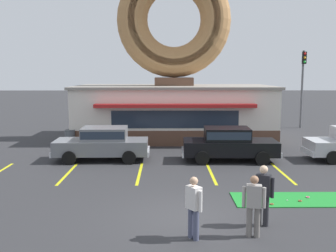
{
  "coord_description": "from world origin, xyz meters",
  "views": [
    {
      "loc": [
        -0.6,
        -11.02,
        4.2
      ],
      "look_at": [
        -0.46,
        5.0,
        2.0
      ],
      "focal_mm": 42.0,
      "sensor_mm": 36.0,
      "label": 1
    }
  ],
  "objects_px": {
    "car_black": "(229,143)",
    "car_grey": "(103,142)",
    "pedestrian_hooded_kid": "(254,203)",
    "traffic_light_pole": "(303,79)",
    "pedestrian_leather_jacket_man": "(194,205)",
    "trash_bin": "(70,138)",
    "pedestrian_blue_sweater_man": "(263,192)",
    "golf_ball": "(287,200)"
  },
  "relations": [
    {
      "from": "car_black",
      "to": "pedestrian_leather_jacket_man",
      "type": "distance_m",
      "value": 9.14
    },
    {
      "from": "car_grey",
      "to": "pedestrian_blue_sweater_man",
      "type": "xyz_separation_m",
      "value": [
        5.65,
        -8.15,
        0.07
      ]
    },
    {
      "from": "car_black",
      "to": "trash_bin",
      "type": "relative_size",
      "value": 4.73
    },
    {
      "from": "pedestrian_leather_jacket_man",
      "to": "golf_ball",
      "type": "bearing_deg",
      "value": 40.99
    },
    {
      "from": "car_black",
      "to": "car_grey",
      "type": "bearing_deg",
      "value": 178.33
    },
    {
      "from": "car_black",
      "to": "car_grey",
      "type": "xyz_separation_m",
      "value": [
        -6.01,
        0.18,
        0.0
      ]
    },
    {
      "from": "golf_ball",
      "to": "car_black",
      "type": "relative_size",
      "value": 0.01
    },
    {
      "from": "pedestrian_hooded_kid",
      "to": "pedestrian_leather_jacket_man",
      "type": "distance_m",
      "value": 1.54
    },
    {
      "from": "car_grey",
      "to": "pedestrian_blue_sweater_man",
      "type": "bearing_deg",
      "value": -55.27
    },
    {
      "from": "trash_bin",
      "to": "pedestrian_blue_sweater_man",
      "type": "bearing_deg",
      "value": -55.22
    },
    {
      "from": "pedestrian_hooded_kid",
      "to": "trash_bin",
      "type": "bearing_deg",
      "value": 121.72
    },
    {
      "from": "traffic_light_pole",
      "to": "trash_bin",
      "type": "bearing_deg",
      "value": -154.42
    },
    {
      "from": "car_black",
      "to": "trash_bin",
      "type": "distance_m",
      "value": 9.15
    },
    {
      "from": "pedestrian_hooded_kid",
      "to": "pedestrian_leather_jacket_man",
      "type": "bearing_deg",
      "value": -175.89
    },
    {
      "from": "pedestrian_leather_jacket_man",
      "to": "traffic_light_pole",
      "type": "height_order",
      "value": "traffic_light_pole"
    },
    {
      "from": "golf_ball",
      "to": "trash_bin",
      "type": "xyz_separation_m",
      "value": [
        -9.36,
        9.59,
        0.45
      ]
    },
    {
      "from": "pedestrian_leather_jacket_man",
      "to": "trash_bin",
      "type": "bearing_deg",
      "value": 116.06
    },
    {
      "from": "car_black",
      "to": "pedestrian_blue_sweater_man",
      "type": "relative_size",
      "value": 2.72
    },
    {
      "from": "pedestrian_blue_sweater_man",
      "to": "pedestrian_hooded_kid",
      "type": "relative_size",
      "value": 1.05
    },
    {
      "from": "car_black",
      "to": "pedestrian_blue_sweater_man",
      "type": "distance_m",
      "value": 7.99
    },
    {
      "from": "pedestrian_leather_jacket_man",
      "to": "trash_bin",
      "type": "xyz_separation_m",
      "value": [
        -6.08,
        12.44,
        -0.39
      ]
    },
    {
      "from": "car_black",
      "to": "pedestrian_hooded_kid",
      "type": "distance_m",
      "value": 8.76
    },
    {
      "from": "trash_bin",
      "to": "traffic_light_pole",
      "type": "distance_m",
      "value": 17.69
    },
    {
      "from": "car_black",
      "to": "pedestrian_leather_jacket_man",
      "type": "bearing_deg",
      "value": -104.72
    },
    {
      "from": "car_black",
      "to": "traffic_light_pole",
      "type": "xyz_separation_m",
      "value": [
        7.29,
        11.11,
        2.84
      ]
    },
    {
      "from": "car_grey",
      "to": "golf_ball",
      "type": "bearing_deg",
      "value": -41.49
    },
    {
      "from": "car_grey",
      "to": "pedestrian_hooded_kid",
      "type": "height_order",
      "value": "pedestrian_hooded_kid"
    },
    {
      "from": "golf_ball",
      "to": "pedestrian_blue_sweater_man",
      "type": "relative_size",
      "value": 0.02
    },
    {
      "from": "pedestrian_blue_sweater_man",
      "to": "golf_ball",
      "type": "bearing_deg",
      "value": 56.47
    },
    {
      "from": "car_grey",
      "to": "pedestrian_hooded_kid",
      "type": "distance_m",
      "value": 10.32
    },
    {
      "from": "car_grey",
      "to": "trash_bin",
      "type": "distance_m",
      "value": 4.19
    },
    {
      "from": "car_black",
      "to": "traffic_light_pole",
      "type": "distance_m",
      "value": 13.58
    },
    {
      "from": "golf_ball",
      "to": "pedestrian_blue_sweater_man",
      "type": "distance_m",
      "value": 2.55
    },
    {
      "from": "pedestrian_hooded_kid",
      "to": "traffic_light_pole",
      "type": "bearing_deg",
      "value": 67.86
    },
    {
      "from": "pedestrian_hooded_kid",
      "to": "car_grey",
      "type": "bearing_deg",
      "value": 120.44
    },
    {
      "from": "trash_bin",
      "to": "car_grey",
      "type": "bearing_deg",
      "value": -55.1
    },
    {
      "from": "golf_ball",
      "to": "car_grey",
      "type": "height_order",
      "value": "car_grey"
    },
    {
      "from": "golf_ball",
      "to": "trash_bin",
      "type": "relative_size",
      "value": 0.04
    },
    {
      "from": "car_black",
      "to": "car_grey",
      "type": "relative_size",
      "value": 1.0
    },
    {
      "from": "car_black",
      "to": "pedestrian_hooded_kid",
      "type": "xyz_separation_m",
      "value": [
        -0.78,
        -8.73,
        0.02
      ]
    },
    {
      "from": "pedestrian_leather_jacket_man",
      "to": "car_black",
      "type": "bearing_deg",
      "value": 75.28
    },
    {
      "from": "car_grey",
      "to": "pedestrian_leather_jacket_man",
      "type": "relative_size",
      "value": 2.84
    }
  ]
}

